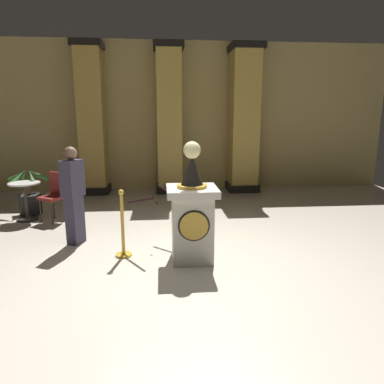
% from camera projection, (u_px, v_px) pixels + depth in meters
% --- Properties ---
extents(ground_plane, '(12.45, 12.45, 0.00)m').
position_uv_depth(ground_plane, '(180.00, 260.00, 5.03)').
color(ground_plane, beige).
extents(back_wall, '(12.45, 0.16, 4.04)m').
position_uv_depth(back_wall, '(169.00, 117.00, 9.76)').
color(back_wall, tan).
rests_on(back_wall, ground_plane).
extents(pedestal_clock, '(0.70, 0.70, 1.70)m').
position_uv_depth(pedestal_clock, '(192.00, 215.00, 4.91)').
color(pedestal_clock, beige).
rests_on(pedestal_clock, ground_plane).
extents(stanchion_near, '(0.24, 0.24, 1.06)m').
position_uv_depth(stanchion_near, '(187.00, 215.00, 5.98)').
color(stanchion_near, gold).
rests_on(stanchion_near, ground_plane).
extents(stanchion_far, '(0.24, 0.24, 1.01)m').
position_uv_depth(stanchion_far, '(123.00, 233.00, 5.11)').
color(stanchion_far, gold).
rests_on(stanchion_far, ground_plane).
extents(velvet_rope, '(0.94, 0.93, 0.22)m').
position_uv_depth(velvet_rope, '(157.00, 197.00, 5.46)').
color(velvet_rope, black).
extents(column_left, '(0.77, 0.77, 3.88)m').
position_uv_depth(column_left, '(92.00, 121.00, 9.08)').
color(column_left, black).
rests_on(column_left, ground_plane).
extents(column_right, '(0.86, 0.86, 3.88)m').
position_uv_depth(column_right, '(244.00, 121.00, 9.44)').
color(column_right, black).
rests_on(column_right, ground_plane).
extents(column_centre_rear, '(0.77, 0.77, 3.88)m').
position_uv_depth(column_centre_rear, '(169.00, 121.00, 9.26)').
color(column_centre_rear, black).
rests_on(column_centre_rear, ground_plane).
extents(potted_palm_left, '(0.81, 0.75, 1.00)m').
position_uv_depth(potted_palm_left, '(30.00, 198.00, 7.36)').
color(potted_palm_left, black).
rests_on(potted_palm_left, ground_plane).
extents(bystander_guest, '(0.34, 0.42, 1.57)m').
position_uv_depth(bystander_guest, '(73.00, 194.00, 5.54)').
color(bystander_guest, '#383347').
rests_on(bystander_guest, ground_plane).
extents(cafe_table, '(0.59, 0.59, 0.76)m').
position_uv_depth(cafe_table, '(26.00, 196.00, 6.89)').
color(cafe_table, '#332D28').
rests_on(cafe_table, ground_plane).
extents(cafe_chair_red, '(0.55, 0.55, 0.96)m').
position_uv_depth(cafe_chair_red, '(55.00, 192.00, 6.84)').
color(cafe_chair_red, black).
rests_on(cafe_chair_red, ground_plane).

